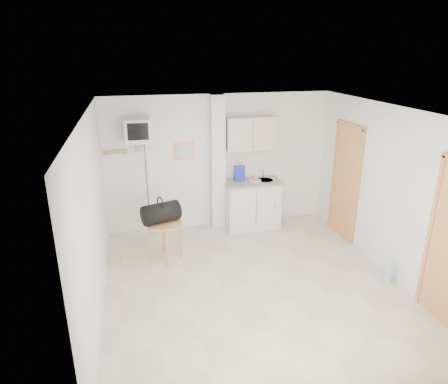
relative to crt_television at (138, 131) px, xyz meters
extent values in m
plane|color=beige|center=(1.45, -2.02, -1.94)|extent=(4.50, 4.50, 0.00)
cube|color=white|center=(1.45, 0.23, -0.69)|extent=(4.20, 0.04, 2.50)
cube|color=white|center=(1.45, -4.27, -0.69)|extent=(4.20, 0.04, 2.50)
cube|color=white|center=(-0.65, -2.02, -0.69)|extent=(0.04, 4.50, 2.50)
cube|color=white|center=(3.55, -2.02, -0.69)|extent=(0.04, 4.50, 2.50)
cube|color=white|center=(1.45, -2.02, 0.56)|extent=(4.20, 4.50, 0.04)
cube|color=white|center=(1.40, 0.12, -0.69)|extent=(0.25, 0.22, 2.50)
cube|color=#F19C64|center=(0.80, 0.21, -0.44)|extent=(0.36, 0.03, 0.30)
cube|color=silver|center=(0.80, 0.19, -0.44)|extent=(0.28, 0.01, 0.22)
cube|color=#B37B49|center=(-0.40, 0.20, -0.39)|extent=(0.40, 0.05, 0.06)
cube|color=white|center=(1.13, 0.22, -0.99)|extent=(0.15, 0.02, 0.08)
cylinder|color=#B37B49|center=(-0.55, 0.14, -0.40)|extent=(0.02, 0.08, 0.02)
cylinder|color=#B37B49|center=(-0.25, 0.14, -0.40)|extent=(0.02, 0.08, 0.02)
cube|color=#A57238|center=(3.52, -0.77, -0.94)|extent=(0.04, 0.75, 2.00)
cube|color=#9D5F38|center=(3.52, -0.77, -0.94)|extent=(0.06, 0.87, 2.06)
cube|color=silver|center=(2.03, -0.05, -1.50)|extent=(1.00, 0.55, 0.88)
cube|color=gray|center=(2.03, -0.05, -1.04)|extent=(1.03, 0.58, 0.04)
cylinder|color=#B7B7BA|center=(2.28, -0.05, -1.04)|extent=(0.30, 0.30, 0.05)
cylinder|color=#B7B7BA|center=(2.28, 0.09, -0.94)|extent=(0.02, 0.02, 0.16)
cylinder|color=#B7B7BA|center=(2.28, 0.03, -0.86)|extent=(0.02, 0.13, 0.02)
cube|color=beige|center=(2.00, 0.07, -0.14)|extent=(0.90, 0.32, 0.60)
cube|color=#1D2DA3|center=(1.79, 0.00, -0.87)|extent=(0.19, 0.07, 0.29)
cylinder|color=white|center=(2.08, -0.08, -1.01)|extent=(0.22, 0.22, 0.01)
sphere|color=tan|center=(2.08, -0.08, -0.96)|extent=(0.11, 0.11, 0.11)
cube|color=slate|center=(0.00, 0.07, -0.21)|extent=(0.36, 0.32, 0.02)
cube|color=slate|center=(0.00, 0.20, -0.29)|extent=(0.10, 0.06, 0.20)
cube|color=silver|center=(0.00, 0.00, 0.01)|extent=(0.44, 0.42, 0.40)
cube|color=black|center=(0.00, -0.22, 0.03)|extent=(0.34, 0.02, 0.28)
cylinder|color=black|center=(0.10, 0.21, -1.07)|extent=(0.01, 0.01, 1.73)
cylinder|color=#B37B49|center=(0.29, -0.99, -1.30)|extent=(0.57, 0.57, 0.03)
cylinder|color=#B37B49|center=(0.54, -0.98, -1.62)|extent=(0.04, 0.04, 0.62)
cylinder|color=#B37B49|center=(0.28, -0.74, -1.62)|extent=(0.04, 0.04, 0.62)
cylinder|color=#B37B49|center=(0.05, -0.99, -1.62)|extent=(0.04, 0.04, 0.62)
cylinder|color=#B37B49|center=(0.30, -1.23, -1.62)|extent=(0.04, 0.04, 0.62)
cylinder|color=black|center=(0.25, -0.95, -1.12)|extent=(0.65, 0.49, 0.32)
torus|color=black|center=(0.25, -0.95, -0.97)|extent=(0.10, 0.24, 0.24)
cylinder|color=#9FB6D9|center=(3.42, -2.40, -1.78)|extent=(0.12, 0.12, 0.31)
cylinder|color=#9FB6D9|center=(3.42, -2.40, -1.60)|extent=(0.04, 0.04, 0.04)
camera|label=1|loc=(-0.10, -6.82, 1.31)|focal=32.00mm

